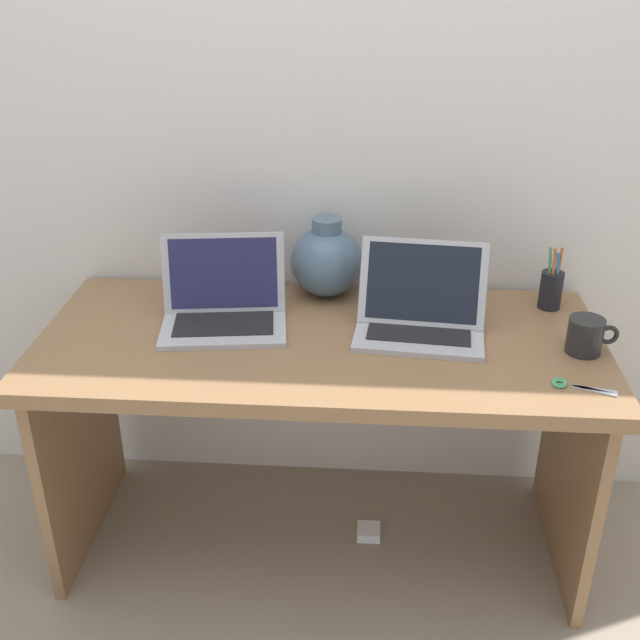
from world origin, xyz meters
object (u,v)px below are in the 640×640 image
at_px(laptop_right, 421,310).
at_px(coffee_mug, 586,336).
at_px(laptop_left, 224,302).
at_px(power_brick, 369,532).
at_px(green_vase, 327,261).
at_px(pen_cup, 551,289).
at_px(scissors, 572,385).

bearing_deg(laptop_right, coffee_mug, -12.68).
distance_m(laptop_left, power_brick, 0.85).
bearing_deg(green_vase, coffee_mug, -24.44).
height_order(laptop_left, laptop_right, laptop_left).
xyz_separation_m(green_vase, pen_cup, (0.63, -0.05, -0.05)).
relative_size(laptop_left, pen_cup, 1.91).
relative_size(laptop_left, power_brick, 5.10).
distance_m(pen_cup, power_brick, 0.91).
bearing_deg(power_brick, green_vase, 121.09).
relative_size(pen_cup, power_brick, 2.67).
bearing_deg(green_vase, laptop_left, -142.72).
bearing_deg(laptop_right, green_vase, 140.84).
bearing_deg(coffee_mug, laptop_left, 173.81).
xyz_separation_m(laptop_right, scissors, (0.34, -0.26, -0.06)).
height_order(green_vase, power_brick, green_vase).
xyz_separation_m(laptop_left, coffee_mug, (0.94, -0.10, -0.01)).
xyz_separation_m(scissors, power_brick, (-0.46, 0.23, -0.69)).
distance_m(laptop_left, pen_cup, 0.91).
bearing_deg(scissors, laptop_left, 162.60).
bearing_deg(laptop_left, laptop_right, -1.03).
bearing_deg(pen_cup, laptop_right, -156.17).
bearing_deg(laptop_left, coffee_mug, -6.19).
xyz_separation_m(green_vase, scissors, (0.60, -0.48, -0.10)).
bearing_deg(green_vase, pen_cup, -4.40).
relative_size(laptop_right, scissors, 2.43).
bearing_deg(scissors, laptop_right, 142.53).
height_order(laptop_left, pen_cup, laptop_left).
bearing_deg(laptop_left, green_vase, 37.28).
height_order(coffee_mug, power_brick, coffee_mug).
height_order(green_vase, coffee_mug, green_vase).
distance_m(laptop_right, green_vase, 0.34).
height_order(laptop_right, scissors, laptop_right).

